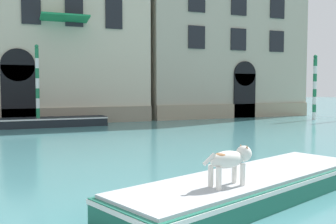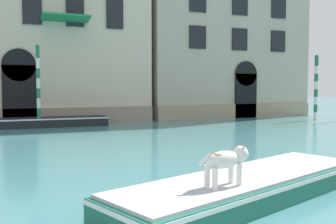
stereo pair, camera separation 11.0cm
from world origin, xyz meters
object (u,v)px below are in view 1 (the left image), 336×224
(boat_foreground, at_px, (249,186))
(boat_moored_near_palazzo, at_px, (49,122))
(dog_on_deck, at_px, (230,160))
(mooring_pole_2, at_px, (315,87))
(mooring_pole_0, at_px, (37,86))

(boat_foreground, bearing_deg, boat_moored_near_palazzo, 78.75)
(dog_on_deck, distance_m, mooring_pole_2, 21.78)
(mooring_pole_0, relative_size, mooring_pole_2, 1.03)
(boat_foreground, relative_size, mooring_pole_0, 1.48)
(boat_moored_near_palazzo, xyz_separation_m, mooring_pole_0, (-0.61, -0.53, 2.02))
(boat_moored_near_palazzo, bearing_deg, mooring_pole_2, -6.66)
(dog_on_deck, distance_m, boat_moored_near_palazzo, 17.12)
(boat_foreground, distance_m, dog_on_deck, 1.29)
(dog_on_deck, xyz_separation_m, mooring_pole_0, (-2.23, 16.50, 1.31))
(dog_on_deck, height_order, mooring_pole_0, mooring_pole_0)
(boat_foreground, relative_size, dog_on_deck, 6.24)
(dog_on_deck, distance_m, mooring_pole_0, 16.70)
(boat_moored_near_palazzo, relative_size, mooring_pole_0, 1.42)
(mooring_pole_2, bearing_deg, boat_foreground, -135.92)
(boat_moored_near_palazzo, distance_m, mooring_pole_2, 17.55)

